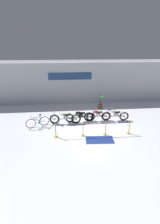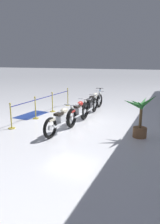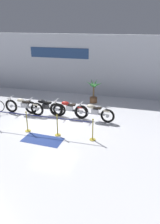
{
  "view_description": "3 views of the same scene",
  "coord_description": "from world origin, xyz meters",
  "px_view_note": "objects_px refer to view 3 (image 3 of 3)",
  "views": [
    {
      "loc": [
        -1.7,
        -10.17,
        5.69
      ],
      "look_at": [
        -0.78,
        0.55,
        0.92
      ],
      "focal_mm": 24.0,
      "sensor_mm": 36.0,
      "label": 1
    },
    {
      "loc": [
        9.11,
        4.4,
        2.66
      ],
      "look_at": [
        0.98,
        0.92,
        0.57
      ],
      "focal_mm": 35.0,
      "sensor_mm": 36.0,
      "label": 2
    },
    {
      "loc": [
        4.24,
        -9.93,
        4.99
      ],
      "look_at": [
        1.41,
        0.41,
        0.52
      ],
      "focal_mm": 35.0,
      "sensor_mm": 36.0,
      "label": 3
    }
  ],
  "objects_px": {
    "motorcycle_cream_3": "(94,112)",
    "stanchion_mid_right": "(57,128)",
    "motorcycle_black_1": "(45,107)",
    "motorcycle_red_2": "(69,109)",
    "stanchion_far_right": "(93,133)",
    "stanchion_mid_left": "(27,124)",
    "stanchion_far_left": "(19,118)",
    "floor_banner": "(43,140)",
    "motorcycle_cream_0": "(24,106)",
    "potted_palm_left_of_row": "(94,92)"
  },
  "relations": [
    {
      "from": "motorcycle_black_1",
      "to": "motorcycle_red_2",
      "type": "xyz_separation_m",
      "value": [
        1.41,
        0.02,
        0.01
      ]
    },
    {
      "from": "motorcycle_cream_0",
      "to": "floor_banner",
      "type": "relative_size",
      "value": 1.35
    },
    {
      "from": "motorcycle_cream_0",
      "to": "stanchion_far_left",
      "type": "height_order",
      "value": "stanchion_far_left"
    },
    {
      "from": "motorcycle_black_1",
      "to": "stanchion_mid_left",
      "type": "relative_size",
      "value": 2.32
    },
    {
      "from": "motorcycle_cream_0",
      "to": "stanchion_mid_left",
      "type": "bearing_deg",
      "value": -57.34
    },
    {
      "from": "motorcycle_black_1",
      "to": "potted_palm_left_of_row",
      "type": "distance_m",
      "value": 3.56
    },
    {
      "from": "stanchion_far_left",
      "to": "stanchion_far_right",
      "type": "height_order",
      "value": "same"
    },
    {
      "from": "potted_palm_left_of_row",
      "to": "motorcycle_red_2",
      "type": "bearing_deg",
      "value": -106.95
    },
    {
      "from": "motorcycle_red_2",
      "to": "motorcycle_cream_3",
      "type": "height_order",
      "value": "motorcycle_red_2"
    },
    {
      "from": "motorcycle_black_1",
      "to": "floor_banner",
      "type": "bearing_deg",
      "value": -68.78
    },
    {
      "from": "potted_palm_left_of_row",
      "to": "stanchion_far_right",
      "type": "height_order",
      "value": "potted_palm_left_of_row"
    },
    {
      "from": "potted_palm_left_of_row",
      "to": "stanchion_far_left",
      "type": "relative_size",
      "value": 0.31
    },
    {
      "from": "floor_banner",
      "to": "stanchion_far_right",
      "type": "bearing_deg",
      "value": 18.56
    },
    {
      "from": "motorcycle_cream_0",
      "to": "stanchion_mid_right",
      "type": "bearing_deg",
      "value": -34.35
    },
    {
      "from": "floor_banner",
      "to": "potted_palm_left_of_row",
      "type": "bearing_deg",
      "value": 80.79
    },
    {
      "from": "motorcycle_cream_0",
      "to": "motorcycle_cream_3",
      "type": "bearing_deg",
      "value": 2.36
    },
    {
      "from": "stanchion_far_left",
      "to": "potted_palm_left_of_row",
      "type": "bearing_deg",
      "value": 61.44
    },
    {
      "from": "motorcycle_black_1",
      "to": "floor_banner",
      "type": "height_order",
      "value": "motorcycle_black_1"
    },
    {
      "from": "stanchion_mid_left",
      "to": "stanchion_mid_right",
      "type": "height_order",
      "value": "same"
    },
    {
      "from": "stanchion_far_left",
      "to": "stanchion_mid_left",
      "type": "relative_size",
      "value": 4.92
    },
    {
      "from": "stanchion_mid_right",
      "to": "stanchion_far_right",
      "type": "xyz_separation_m",
      "value": [
        1.68,
        0.0,
        0.0
      ]
    },
    {
      "from": "stanchion_mid_left",
      "to": "stanchion_mid_right",
      "type": "relative_size",
      "value": 1.0
    },
    {
      "from": "motorcycle_cream_3",
      "to": "floor_banner",
      "type": "distance_m",
      "value": 3.26
    },
    {
      "from": "stanchion_mid_right",
      "to": "floor_banner",
      "type": "bearing_deg",
      "value": -129.79
    },
    {
      "from": "motorcycle_black_1",
      "to": "floor_banner",
      "type": "distance_m",
      "value": 2.95
    },
    {
      "from": "motorcycle_cream_0",
      "to": "stanchion_mid_left",
      "type": "distance_m",
      "value": 2.26
    },
    {
      "from": "stanchion_mid_left",
      "to": "stanchion_far_right",
      "type": "bearing_deg",
      "value": 0.0
    },
    {
      "from": "motorcycle_cream_3",
      "to": "stanchion_mid_right",
      "type": "relative_size",
      "value": 2.13
    },
    {
      "from": "motorcycle_cream_3",
      "to": "stanchion_mid_left",
      "type": "bearing_deg",
      "value": -144.14
    },
    {
      "from": "motorcycle_black_1",
      "to": "stanchion_mid_right",
      "type": "distance_m",
      "value": 2.63
    },
    {
      "from": "motorcycle_black_1",
      "to": "stanchion_far_right",
      "type": "bearing_deg",
      "value": -33.07
    },
    {
      "from": "motorcycle_red_2",
      "to": "stanchion_mid_left",
      "type": "bearing_deg",
      "value": -123.51
    },
    {
      "from": "stanchion_far_left",
      "to": "stanchion_far_right",
      "type": "xyz_separation_m",
      "value": [
        3.64,
        0.0,
        -0.3
      ]
    },
    {
      "from": "motorcycle_red_2",
      "to": "motorcycle_cream_3",
      "type": "bearing_deg",
      "value": -2.71
    },
    {
      "from": "stanchion_mid_right",
      "to": "motorcycle_red_2",
      "type": "bearing_deg",
      "value": 93.92
    },
    {
      "from": "potted_palm_left_of_row",
      "to": "floor_banner",
      "type": "relative_size",
      "value": 0.86
    },
    {
      "from": "motorcycle_cream_3",
      "to": "potted_palm_left_of_row",
      "type": "bearing_deg",
      "value": 102.39
    },
    {
      "from": "motorcycle_cream_0",
      "to": "floor_banner",
      "type": "bearing_deg",
      "value": -47.79
    },
    {
      "from": "potted_palm_left_of_row",
      "to": "motorcycle_cream_0",
      "type": "bearing_deg",
      "value": -139.43
    },
    {
      "from": "motorcycle_black_1",
      "to": "motorcycle_red_2",
      "type": "distance_m",
      "value": 1.41
    },
    {
      "from": "motorcycle_cream_0",
      "to": "stanchion_mid_right",
      "type": "xyz_separation_m",
      "value": [
        2.78,
        -1.9,
        -0.13
      ]
    },
    {
      "from": "motorcycle_cream_3",
      "to": "stanchion_mid_right",
      "type": "xyz_separation_m",
      "value": [
        -1.3,
        -2.07,
        -0.12
      ]
    },
    {
      "from": "motorcycle_cream_3",
      "to": "potted_palm_left_of_row",
      "type": "height_order",
      "value": "potted_palm_left_of_row"
    },
    {
      "from": "potted_palm_left_of_row",
      "to": "stanchion_far_left",
      "type": "xyz_separation_m",
      "value": [
        -2.65,
        -4.86,
        -0.09
      ]
    },
    {
      "from": "motorcycle_black_1",
      "to": "stanchion_mid_left",
      "type": "distance_m",
      "value": 2.11
    },
    {
      "from": "motorcycle_cream_3",
      "to": "stanchion_far_right",
      "type": "height_order",
      "value": "stanchion_far_right"
    },
    {
      "from": "stanchion_far_right",
      "to": "floor_banner",
      "type": "relative_size",
      "value": 0.57
    },
    {
      "from": "stanchion_far_left",
      "to": "stanchion_mid_right",
      "type": "xyz_separation_m",
      "value": [
        1.96,
        0.0,
        -0.3
      ]
    },
    {
      "from": "motorcycle_red_2",
      "to": "motorcycle_cream_3",
      "type": "relative_size",
      "value": 1.0
    },
    {
      "from": "motorcycle_black_1",
      "to": "stanchion_far_left",
      "type": "relative_size",
      "value": 0.47
    }
  ]
}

